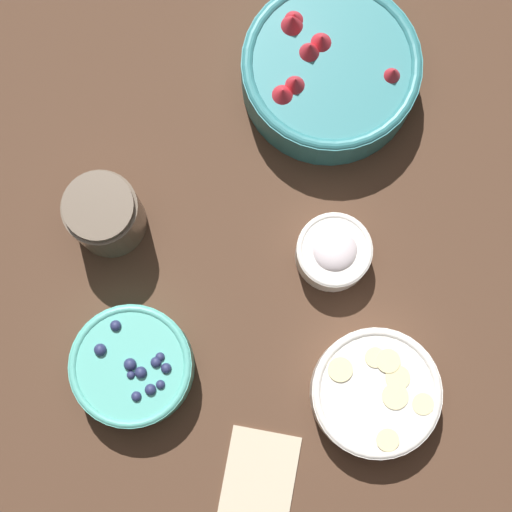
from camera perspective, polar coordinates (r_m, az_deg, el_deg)
name	(u,v)px	position (r m, az deg, el deg)	size (l,w,h in m)	color
ground_plane	(241,244)	(1.14, -0.99, 0.79)	(4.00, 4.00, 0.00)	#4C3323
bowl_strawberries	(330,70)	(1.17, 4.93, 12.23)	(0.24, 0.24, 0.09)	teal
bowl_blueberries	(132,366)	(1.10, -8.25, -7.30)	(0.15, 0.15, 0.06)	#56B7A8
bowl_bananas	(376,393)	(1.11, 7.98, -9.03)	(0.16, 0.16, 0.05)	white
bowl_cream	(334,252)	(1.12, 5.20, 0.28)	(0.10, 0.10, 0.06)	white
jar_chocolate	(105,215)	(1.12, -10.01, 2.70)	(0.10, 0.10, 0.10)	brown
napkin	(259,482)	(1.13, 0.18, -14.86)	(0.15, 0.12, 0.01)	beige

